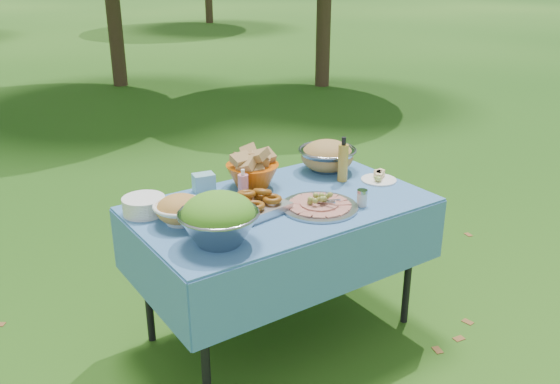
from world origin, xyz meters
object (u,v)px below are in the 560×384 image
Objects in this scene: salad_bowl at (219,219)px; charcuterie_platter at (320,200)px; bread_bowl at (252,169)px; pasta_bowl_steel at (327,155)px; oil_bottle at (343,159)px; picnic_table at (281,269)px; plate_stack at (144,205)px.

charcuterie_platter is (0.59, 0.05, -0.07)m from salad_bowl.
pasta_bowl_steel is (0.49, -0.02, -0.01)m from bread_bowl.
oil_bottle is (0.93, 0.28, 0.01)m from salad_bowl.
oil_bottle reaches higher than picnic_table.
oil_bottle is (0.46, 0.07, 0.51)m from picnic_table.
salad_bowl is 1.39× the size of oil_bottle.
pasta_bowl_steel is 0.86× the size of charcuterie_platter.
picnic_table is 0.71m from salad_bowl.
salad_bowl is (-0.47, -0.21, 0.49)m from picnic_table.
pasta_bowl_steel is 0.19m from oil_bottle.
charcuterie_platter is 1.53× the size of oil_bottle.
picnic_table is 4.43× the size of pasta_bowl_steel.
bread_bowl is at bearing 104.48° from charcuterie_platter.
oil_bottle is (0.34, 0.23, 0.08)m from charcuterie_platter.
oil_bottle is at bearing 8.53° from picnic_table.
pasta_bowl_steel is at bearing 27.24° from picnic_table.
bread_bowl is 0.49m from pasta_bowl_steel.
pasta_bowl_steel is at bearing -0.49° from plate_stack.
charcuterie_platter is at bearing -145.86° from oil_bottle.
salad_bowl reaches higher than bread_bowl.
picnic_table is 4.20× the size of salad_bowl.
bread_bowl is (0.62, 0.01, 0.05)m from plate_stack.
picnic_table is at bearing -91.06° from bread_bowl.
bread_bowl is 0.50m from oil_bottle.
plate_stack is 0.82× the size of oil_bottle.
salad_bowl is 1.07m from pasta_bowl_steel.
plate_stack is 0.72× the size of bread_bowl.
picnic_table is 0.73m from pasta_bowl_steel.
salad_bowl is 1.05× the size of pasta_bowl_steel.
pasta_bowl_steel reaches higher than picnic_table.
bread_bowl reaches higher than charcuterie_platter.
charcuterie_platter is at bearing -75.52° from bread_bowl.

